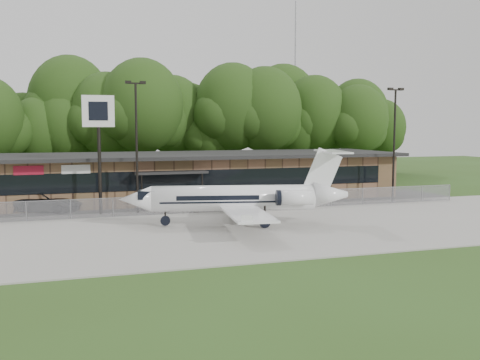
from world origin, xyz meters
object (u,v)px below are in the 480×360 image
object	(u,v)px
business_jet	(242,199)
pole_sign	(99,124)
suv	(44,202)
terminal	(181,176)

from	to	relation	value
business_jet	pole_sign	size ratio (longest dim) A/B	1.70
pole_sign	suv	bearing A→B (deg)	149.23
suv	business_jet	bearing A→B (deg)	-107.44
suv	pole_sign	xyz separation A→B (m)	(4.20, -2.78, 6.15)
terminal	pole_sign	bearing A→B (deg)	-137.45
terminal	business_jet	world-z (taller)	business_jet
suv	pole_sign	distance (m)	7.94
business_jet	suv	bearing A→B (deg)	153.38
business_jet	suv	distance (m)	16.88
terminal	suv	distance (m)	12.82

